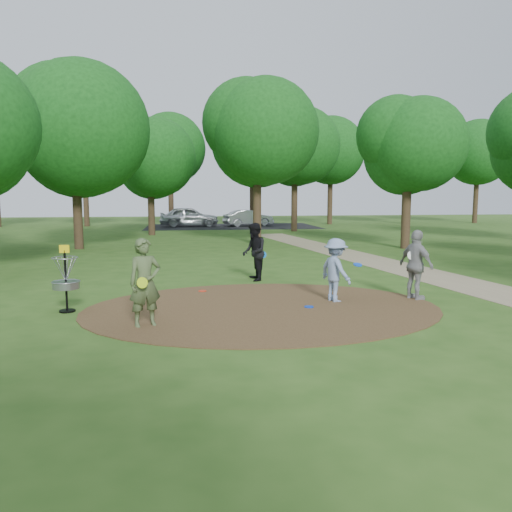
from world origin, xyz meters
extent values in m
plane|color=#2D5119|center=(0.00, 0.00, 0.00)|extent=(100.00, 100.00, 0.00)
cylinder|color=#47301C|center=(0.00, 0.00, 0.01)|extent=(8.40, 8.40, 0.02)
cube|color=#8C7A5B|center=(6.50, 2.00, 0.01)|extent=(7.55, 39.89, 0.01)
cube|color=black|center=(2.00, 30.00, 0.00)|extent=(14.00, 8.00, 0.01)
imported|color=#495B34|center=(-2.61, -1.25, 0.90)|extent=(0.77, 0.64, 1.80)
cylinder|color=#C7F41B|center=(-2.64, -1.52, 0.95)|extent=(0.22, 0.10, 0.22)
imported|color=#7D94BB|center=(1.91, 0.50, 0.80)|extent=(0.93, 1.17, 1.59)
cylinder|color=blue|center=(2.46, 0.47, 0.93)|extent=(0.25, 0.25, 0.08)
imported|color=black|center=(0.31, 3.83, 0.90)|extent=(0.71, 0.90, 1.80)
cylinder|color=blue|center=(0.60, 3.87, 0.80)|extent=(0.23, 0.10, 0.22)
imported|color=gray|center=(4.00, 0.45, 0.89)|extent=(0.79, 1.13, 1.79)
cylinder|color=white|center=(3.86, 0.45, 1.14)|extent=(0.22, 0.07, 0.22)
cylinder|color=#0B34C3|center=(1.08, -0.10, 0.03)|extent=(0.22, 0.22, 0.02)
cylinder|color=red|center=(-1.35, 2.21, 0.03)|extent=(0.22, 0.22, 0.02)
imported|color=#B4B8BC|center=(-1.51, 30.30, 0.83)|extent=(4.96, 2.24, 1.65)
imported|color=#A7A9AE|center=(3.43, 30.20, 0.68)|extent=(4.36, 2.45, 1.36)
cylinder|color=black|center=(-4.50, 0.30, 0.68)|extent=(0.05, 0.05, 1.35)
cylinder|color=black|center=(-4.50, 0.30, 0.02)|extent=(0.36, 0.36, 0.04)
cylinder|color=gray|center=(-4.50, 0.30, 0.62)|extent=(0.60, 0.60, 0.16)
torus|color=gray|center=(-4.50, 0.30, 0.70)|extent=(0.63, 0.63, 0.03)
torus|color=gray|center=(-4.50, 0.30, 1.25)|extent=(0.58, 0.58, 0.02)
cube|color=yellow|center=(-4.50, 0.30, 1.45)|extent=(0.22, 0.02, 0.18)
cylinder|color=#332316|center=(-7.00, 14.00, 1.90)|extent=(0.44, 0.44, 3.80)
sphere|color=#124513|center=(-7.00, 14.00, 5.56)|extent=(6.40, 6.40, 6.40)
cylinder|color=#332316|center=(2.00, 15.00, 2.09)|extent=(0.44, 0.44, 4.18)
sphere|color=#124513|center=(2.00, 15.00, 5.70)|extent=(5.54, 5.54, 5.54)
cylinder|color=#332316|center=(9.00, 12.00, 1.80)|extent=(0.44, 0.44, 3.61)
sphere|color=#124513|center=(9.00, 12.00, 4.85)|extent=(4.52, 4.52, 4.52)
cylinder|color=#332316|center=(-4.00, 22.00, 1.71)|extent=(0.44, 0.44, 3.42)
sphere|color=#124513|center=(-4.00, 22.00, 4.82)|extent=(5.08, 5.08, 5.08)
cylinder|color=#332316|center=(6.00, 24.00, 2.19)|extent=(0.44, 0.44, 4.37)
sphere|color=#124513|center=(6.00, 24.00, 5.88)|extent=(5.48, 5.48, 5.48)
camera|label=1|loc=(-1.77, -11.38, 2.68)|focal=35.00mm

